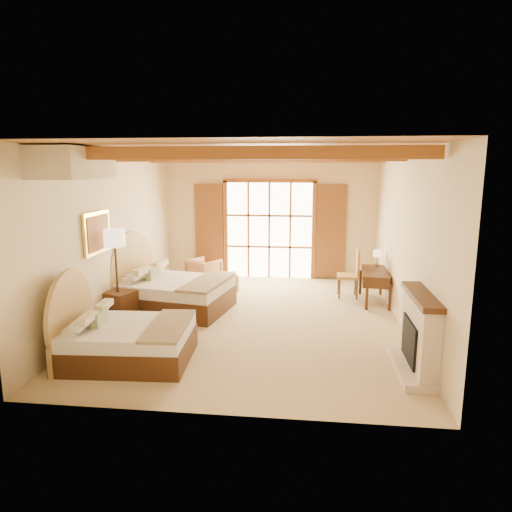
# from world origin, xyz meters

# --- Properties ---
(floor) EXTENTS (7.00, 7.00, 0.00)m
(floor) POSITION_xyz_m (0.00, 0.00, 0.00)
(floor) COLOR tan
(floor) RESTS_ON ground
(wall_back) EXTENTS (5.50, 0.00, 5.50)m
(wall_back) POSITION_xyz_m (0.00, 3.50, 1.60)
(wall_back) COLOR beige
(wall_back) RESTS_ON ground
(wall_left) EXTENTS (0.00, 7.00, 7.00)m
(wall_left) POSITION_xyz_m (-2.75, 0.00, 1.60)
(wall_left) COLOR beige
(wall_left) RESTS_ON ground
(wall_right) EXTENTS (0.00, 7.00, 7.00)m
(wall_right) POSITION_xyz_m (2.75, 0.00, 1.60)
(wall_right) COLOR beige
(wall_right) RESTS_ON ground
(ceiling) EXTENTS (7.00, 7.00, 0.00)m
(ceiling) POSITION_xyz_m (0.00, 0.00, 3.20)
(ceiling) COLOR #AE713B
(ceiling) RESTS_ON ground
(ceiling_beams) EXTENTS (5.39, 4.60, 0.18)m
(ceiling_beams) POSITION_xyz_m (0.00, 0.00, 3.08)
(ceiling_beams) COLOR #9C5A20
(ceiling_beams) RESTS_ON ceiling
(french_doors) EXTENTS (3.95, 0.08, 2.60)m
(french_doors) POSITION_xyz_m (0.00, 3.44, 1.25)
(french_doors) COLOR white
(french_doors) RESTS_ON ground
(fireplace) EXTENTS (0.46, 1.40, 1.16)m
(fireplace) POSITION_xyz_m (2.60, -2.00, 0.51)
(fireplace) COLOR beige
(fireplace) RESTS_ON ground
(painting) EXTENTS (0.06, 0.95, 0.75)m
(painting) POSITION_xyz_m (-2.70, -0.75, 1.75)
(painting) COLOR gold
(painting) RESTS_ON wall_left
(canopy_valance) EXTENTS (0.70, 1.40, 0.45)m
(canopy_valance) POSITION_xyz_m (-2.40, -2.00, 2.95)
(canopy_valance) COLOR beige
(canopy_valance) RESTS_ON ceiling
(bed_near) EXTENTS (1.93, 1.50, 1.22)m
(bed_near) POSITION_xyz_m (-1.80, -2.11, 0.37)
(bed_near) COLOR #3F1D12
(bed_near) RESTS_ON floor
(bed_far) EXTENTS (2.37, 1.94, 1.38)m
(bed_far) POSITION_xyz_m (-1.82, 0.39, 0.42)
(bed_far) COLOR #3F1D12
(bed_far) RESTS_ON floor
(nightstand) EXTENTS (0.64, 0.64, 0.60)m
(nightstand) POSITION_xyz_m (-2.49, -0.45, 0.30)
(nightstand) COLOR #3F1D12
(nightstand) RESTS_ON floor
(floor_lamp) EXTENTS (0.38, 0.38, 1.78)m
(floor_lamp) POSITION_xyz_m (-2.50, -0.50, 1.52)
(floor_lamp) COLOR #312818
(floor_lamp) RESTS_ON floor
(armchair) EXTENTS (0.95, 0.96, 0.64)m
(armchair) POSITION_xyz_m (-1.57, 2.57, 0.32)
(armchair) COLOR tan
(armchair) RESTS_ON floor
(ottoman) EXTENTS (0.64, 0.64, 0.38)m
(ottoman) POSITION_xyz_m (-0.90, 2.10, 0.19)
(ottoman) COLOR #A68B4E
(ottoman) RESTS_ON floor
(desk) EXTENTS (0.68, 1.35, 0.70)m
(desk) POSITION_xyz_m (2.47, 1.45, 0.37)
(desk) COLOR #3F1D12
(desk) RESTS_ON floor
(desk_chair) EXTENTS (0.50, 0.50, 1.09)m
(desk_chair) POSITION_xyz_m (1.95, 1.78, 0.34)
(desk_chair) COLOR #AB873A
(desk_chair) RESTS_ON floor
(desk_lamp) EXTENTS (0.18, 0.18, 0.36)m
(desk_lamp) POSITION_xyz_m (2.57, 1.91, 0.97)
(desk_lamp) COLOR #312818
(desk_lamp) RESTS_ON desk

